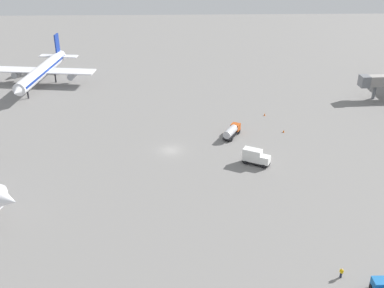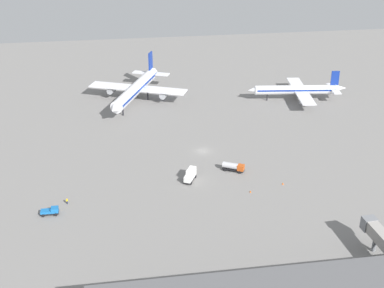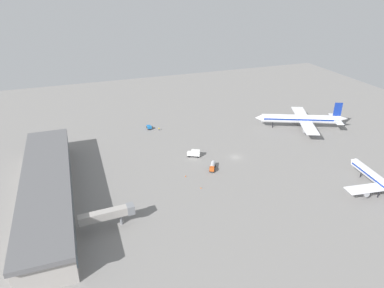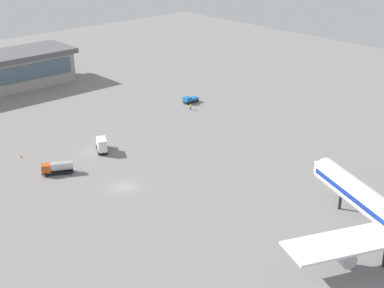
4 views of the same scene
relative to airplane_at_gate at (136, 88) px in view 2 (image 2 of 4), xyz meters
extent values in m
plane|color=gray|center=(17.91, -46.58, -5.32)|extent=(288.00, 288.00, 0.00)
cube|color=#4C6070|center=(26.81, -116.54, 0.39)|extent=(78.50, 0.30, 4.57)
cylinder|color=white|center=(-0.21, -0.49, 0.00)|extent=(20.02, 38.81, 4.44)
cone|color=white|center=(-8.71, -20.25, 0.00)|extent=(5.63, 5.74, 4.22)
cone|color=white|center=(8.28, 19.26, 0.67)|extent=(5.45, 6.50, 3.55)
cube|color=navy|center=(-0.21, -0.49, 0.33)|extent=(19.46, 37.37, 0.80)
cube|color=white|center=(0.58, 1.36, -0.44)|extent=(37.76, 21.07, 0.40)
cylinder|color=#A5A8AD|center=(10.44, -2.88, -2.00)|extent=(4.31, 5.78, 2.44)
cylinder|color=#A5A8AD|center=(-9.27, 5.60, -2.00)|extent=(4.31, 5.78, 2.44)
cube|color=white|center=(6.96, 16.18, 0.44)|extent=(15.51, 9.38, 0.32)
cube|color=navy|center=(6.96, 16.18, 5.77)|extent=(1.97, 3.75, 7.10)
cylinder|color=black|center=(-5.79, -13.46, -3.77)|extent=(0.53, 0.53, 3.11)
cylinder|color=black|center=(4.32, 1.07, -3.77)|extent=(0.53, 0.53, 3.11)
cylinder|color=black|center=(-2.20, 3.87, -3.77)|extent=(0.53, 0.53, 3.11)
cylinder|color=white|center=(61.27, -8.13, -1.08)|extent=(32.35, 7.46, 3.54)
cone|color=white|center=(44.26, -6.02, -1.08)|extent=(3.92, 3.77, 3.36)
cone|color=white|center=(78.29, -10.23, -0.55)|extent=(4.74, 3.35, 2.83)
cube|color=navy|center=(61.27, -8.13, -0.81)|extent=(31.09, 7.38, 0.64)
cube|color=white|center=(62.87, -8.32, -1.43)|extent=(8.86, 30.96, 0.32)
cylinder|color=#A5A8AD|center=(61.82, -16.82, -2.67)|extent=(4.39, 2.45, 1.95)
cylinder|color=#A5A8AD|center=(63.92, 0.17, -2.67)|extent=(4.39, 2.45, 1.95)
cube|color=white|center=(75.64, -9.91, -0.72)|extent=(4.36, 12.48, 0.25)
cube|color=navy|center=(75.64, -9.91, 3.52)|extent=(3.11, 0.76, 5.66)
cylinder|color=black|center=(50.10, -6.74, -4.09)|extent=(0.42, 0.42, 2.48)
cylinder|color=black|center=(63.48, -11.25, -4.09)|extent=(0.42, 0.42, 2.48)
cylinder|color=black|center=(64.18, -5.63, -4.09)|extent=(0.42, 0.42, 2.48)
cube|color=black|center=(11.16, -64.31, -4.77)|extent=(4.27, 5.84, 0.30)
cube|color=white|center=(10.29, -65.99, -3.82)|extent=(2.52, 2.47, 1.60)
cube|color=#3F596B|center=(9.91, -66.71, -3.50)|extent=(1.45, 0.81, 0.90)
cube|color=white|center=(11.58, -63.51, -3.32)|extent=(3.44, 4.25, 2.60)
cylinder|color=black|center=(11.10, -66.48, -4.92)|extent=(0.64, 0.85, 0.80)
cylinder|color=black|center=(9.42, -65.61, -4.92)|extent=(0.64, 0.85, 0.80)
cylinder|color=black|center=(12.91, -63.01, -4.92)|extent=(0.64, 0.85, 0.80)
cylinder|color=black|center=(11.23, -62.13, -4.92)|extent=(0.64, 0.85, 0.80)
cube|color=black|center=(24.41, -60.63, -4.77)|extent=(6.44, 4.69, 0.30)
cube|color=#BF4C19|center=(26.38, -61.71, -3.82)|extent=(2.49, 2.53, 1.60)
cube|color=#3F596B|center=(27.09, -62.10, -3.50)|extent=(0.84, 1.44, 0.90)
cylinder|color=#B7B7BC|center=(23.62, -60.20, -3.72)|extent=(4.81, 3.74, 1.80)
cylinder|color=black|center=(26.80, -60.86, -4.92)|extent=(0.85, 0.65, 0.80)
cylinder|color=black|center=(25.89, -62.52, -4.92)|extent=(0.85, 0.65, 0.80)
cylinder|color=black|center=(22.93, -58.74, -4.92)|extent=(0.85, 0.65, 0.80)
cylinder|color=black|center=(22.02, -60.41, -4.92)|extent=(0.85, 0.65, 0.80)
cube|color=black|center=(-26.29, -75.91, -4.77)|extent=(4.41, 1.93, 0.30)
cube|color=#1966B2|center=(-24.99, -75.92, -4.02)|extent=(1.81, 1.91, 1.20)
cube|color=#3F596B|center=(-24.18, -75.92, -3.78)|extent=(0.09, 1.60, 0.67)
cube|color=#1966B2|center=(-27.19, -75.90, -4.32)|extent=(2.61, 1.92, 0.60)
cylinder|color=black|center=(-24.74, -74.97, -4.92)|extent=(0.80, 0.30, 0.80)
cylinder|color=black|center=(-24.75, -76.87, -4.92)|extent=(0.80, 0.30, 0.80)
cylinder|color=black|center=(-27.82, -74.95, -4.92)|extent=(0.80, 0.30, 0.80)
cylinder|color=black|center=(-27.83, -76.85, -4.92)|extent=(0.80, 0.30, 0.80)
cylinder|color=#1E2338|center=(-22.26, -71.52, -4.90)|extent=(0.45, 0.45, 0.85)
cylinder|color=yellow|center=(-22.26, -71.52, -4.17)|extent=(0.53, 0.53, 0.60)
sphere|color=tan|center=(-22.26, -71.52, -3.76)|extent=(0.22, 0.22, 0.22)
cylinder|color=yellow|center=(-22.11, -71.34, -4.17)|extent=(0.10, 0.10, 0.54)
cylinder|color=yellow|center=(-22.41, -71.71, -4.17)|extent=(0.10, 0.10, 0.54)
cylinder|color=slate|center=(47.33, -102.30, -3.42)|extent=(0.90, 0.90, 3.80)
cube|color=slate|center=(47.15, -98.99, -0.12)|extent=(3.24, 2.56, 3.08)
cone|color=#EA590C|center=(36.33, -70.30, -5.02)|extent=(0.44, 0.44, 0.60)
cone|color=#EA590C|center=(26.32, -73.13, -5.02)|extent=(0.44, 0.44, 0.60)
camera|label=1|loc=(-73.31, -48.74, 42.33)|focal=44.05mm
camera|label=2|loc=(-7.81, -191.05, 67.90)|focal=49.01mm
camera|label=3|loc=(140.31, -110.72, 68.30)|focal=32.46mm
camera|label=4|loc=(72.57, 32.85, 44.21)|focal=51.55mm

